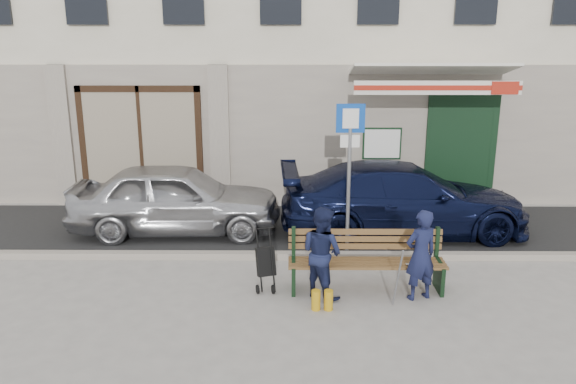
{
  "coord_description": "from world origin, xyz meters",
  "views": [
    {
      "loc": [
        0.25,
        -7.75,
        3.78
      ],
      "look_at": [
        0.18,
        1.6,
        1.2
      ],
      "focal_mm": 35.0,
      "sensor_mm": 36.0,
      "label": 1
    }
  ],
  "objects_px": {
    "parking_sign": "(350,155)",
    "woman": "(322,252)",
    "man": "(421,255)",
    "bench": "(364,262)",
    "car_navy": "(404,199)",
    "car_silver": "(176,198)",
    "stroller": "(266,263)"
  },
  "relations": [
    {
      "from": "parking_sign",
      "to": "woman",
      "type": "height_order",
      "value": "parking_sign"
    },
    {
      "from": "man",
      "to": "bench",
      "type": "bearing_deg",
      "value": -40.92
    },
    {
      "from": "bench",
      "to": "man",
      "type": "bearing_deg",
      "value": -19.93
    },
    {
      "from": "car_navy",
      "to": "parking_sign",
      "type": "xyz_separation_m",
      "value": [
        -1.2,
        -1.02,
        1.1
      ]
    },
    {
      "from": "car_navy",
      "to": "bench",
      "type": "bearing_deg",
      "value": 154.69
    },
    {
      "from": "car_silver",
      "to": "bench",
      "type": "xyz_separation_m",
      "value": [
        3.4,
        -2.67,
        -0.24
      ]
    },
    {
      "from": "car_silver",
      "to": "car_navy",
      "type": "xyz_separation_m",
      "value": [
        4.51,
        -0.01,
        0.0
      ]
    },
    {
      "from": "bench",
      "to": "stroller",
      "type": "xyz_separation_m",
      "value": [
        -1.5,
        0.04,
        -0.03
      ]
    },
    {
      "from": "car_navy",
      "to": "woman",
      "type": "height_order",
      "value": "car_navy"
    },
    {
      "from": "parking_sign",
      "to": "bench",
      "type": "xyz_separation_m",
      "value": [
        0.09,
        -1.63,
        -1.35
      ]
    },
    {
      "from": "woman",
      "to": "stroller",
      "type": "xyz_separation_m",
      "value": [
        -0.85,
        0.24,
        -0.28
      ]
    },
    {
      "from": "car_silver",
      "to": "woman",
      "type": "height_order",
      "value": "car_silver"
    },
    {
      "from": "man",
      "to": "woman",
      "type": "relative_size",
      "value": 0.99
    },
    {
      "from": "woman",
      "to": "stroller",
      "type": "height_order",
      "value": "woman"
    },
    {
      "from": "car_navy",
      "to": "stroller",
      "type": "bearing_deg",
      "value": 132.42
    },
    {
      "from": "car_navy",
      "to": "parking_sign",
      "type": "relative_size",
      "value": 1.81
    },
    {
      "from": "bench",
      "to": "stroller",
      "type": "relative_size",
      "value": 2.49
    },
    {
      "from": "car_silver",
      "to": "bench",
      "type": "bearing_deg",
      "value": -130.07
    },
    {
      "from": "bench",
      "to": "woman",
      "type": "xyz_separation_m",
      "value": [
        -0.65,
        -0.2,
        0.24
      ]
    },
    {
      "from": "parking_sign",
      "to": "stroller",
      "type": "distance_m",
      "value": 2.54
    },
    {
      "from": "car_silver",
      "to": "man",
      "type": "height_order",
      "value": "car_silver"
    },
    {
      "from": "parking_sign",
      "to": "woman",
      "type": "relative_size",
      "value": 1.92
    },
    {
      "from": "bench",
      "to": "woman",
      "type": "distance_m",
      "value": 0.73
    },
    {
      "from": "car_silver",
      "to": "man",
      "type": "relative_size",
      "value": 2.97
    },
    {
      "from": "man",
      "to": "woman",
      "type": "xyz_separation_m",
      "value": [
        -1.45,
        0.08,
        0.01
      ]
    },
    {
      "from": "parking_sign",
      "to": "man",
      "type": "distance_m",
      "value": 2.39
    },
    {
      "from": "car_navy",
      "to": "bench",
      "type": "relative_size",
      "value": 2.02
    },
    {
      "from": "woman",
      "to": "stroller",
      "type": "bearing_deg",
      "value": 29.09
    },
    {
      "from": "car_navy",
      "to": "woman",
      "type": "bearing_deg",
      "value": 145.7
    },
    {
      "from": "bench",
      "to": "car_navy",
      "type": "bearing_deg",
      "value": 67.39
    },
    {
      "from": "car_silver",
      "to": "stroller",
      "type": "height_order",
      "value": "car_silver"
    },
    {
      "from": "bench",
      "to": "stroller",
      "type": "distance_m",
      "value": 1.5
    }
  ]
}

